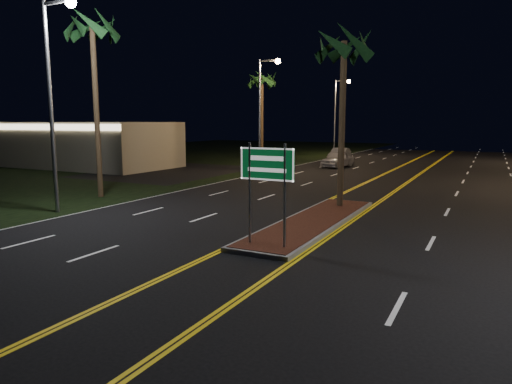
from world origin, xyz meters
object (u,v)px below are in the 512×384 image
Objects in this scene: highway_sign at (267,174)px; streetlight_left_near at (55,82)px; car_near at (338,158)px; car_far at (340,154)px; palm_left_far at (262,80)px; palm_median at (344,46)px; streetlight_left_mid at (264,101)px; streetlight_left_far at (338,108)px; commercial_building at (91,145)px; median_island at (313,222)px; palm_left_near at (92,29)px.

highway_sign is 11.17m from streetlight_left_near.
car_far is at bearing 114.06° from car_near.
highway_sign is 0.64× the size of car_near.
car_near is at bearing 17.10° from palm_left_far.
streetlight_left_near reaches higher than palm_median.
highway_sign is 23.93m from streetlight_left_mid.
streetlight_left_far is at bearing 82.22° from palm_left_far.
commercial_building is 22.49m from streetlight_left_near.
car_far is (4.98, 7.96, -6.94)m from palm_left_far.
highway_sign is 0.36× the size of streetlight_left_mid.
palm_median is 21.69m from palm_left_far.
palm_left_near is (-12.50, 1.00, 8.60)m from median_island.
streetlight_left_mid is 20.00m from streetlight_left_far.
palm_left_far is 9.77m from car_near.
commercial_building reaches higher than car_near.
palm_left_near is 20.02m from palm_left_far.
car_near is at bearing 26.89° from commercial_building.
streetlight_left_far is 16.28m from palm_left_far.
streetlight_left_mid is (15.39, 4.01, 3.65)m from commercial_building.
streetlight_left_far reaches higher than car_far.
streetlight_left_far is at bearing 57.35° from commercial_building.
car_near is at bearing 105.07° from median_island.
streetlight_left_far is 9.79m from car_far.
palm_left_near reaches higher than streetlight_left_far.
streetlight_left_near is 1.02× the size of palm_left_far.
streetlight_left_near is at bearing -84.79° from palm_left_far.
median_island is 1.23× the size of palm_median.
streetlight_left_far reaches higher than palm_median.
palm_median is (0.00, 3.50, 7.19)m from median_island.
median_island is 23.86m from car_near.
streetlight_left_near and streetlight_left_far have the same top height.
commercial_building is 1.81× the size of palm_median.
car_near is at bearing -72.48° from streetlight_left_far.
highway_sign is 34.11m from car_far.
palm_left_far is at bearing 126.18° from palm_median.
streetlight_left_near is 1.08× the size of palm_median.
highway_sign is at bearing -63.41° from streetlight_left_mid.
palm_left_near reaches higher than median_island.
car_far is (-7.82, 28.96, 0.72)m from median_island.
palm_median is at bearing 11.31° from palm_left_near.
streetlight_left_near reaches higher than car_near.
median_island is 8.00m from palm_median.
highway_sign is 28.77m from palm_left_far.
highway_sign is at bearing -22.60° from palm_left_near.
commercial_building is at bearing 153.45° from median_island.
streetlight_left_mid is 16.39m from palm_left_near.
median_island is at bearing -77.79° from car_far.
palm_left_far is (-2.19, 24.00, 2.09)m from streetlight_left_near.
palm_left_near reaches higher than highway_sign.
median_island is at bearing -4.57° from palm_left_near.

